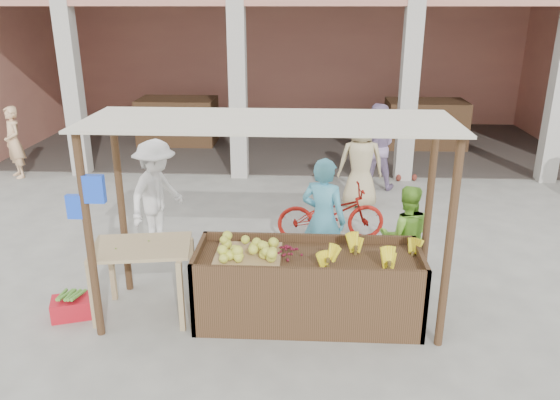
# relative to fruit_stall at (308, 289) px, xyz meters

# --- Properties ---
(ground) EXTENTS (60.00, 60.00, 0.00)m
(ground) POSITION_rel_fruit_stall_xyz_m (-0.50, 0.00, -0.40)
(ground) COLOR slate
(ground) RESTS_ON ground
(market_building) EXTENTS (14.40, 6.40, 4.20)m
(market_building) POSITION_rel_fruit_stall_xyz_m (-0.45, 8.93, 2.30)
(market_building) COLOR tan
(market_building) RESTS_ON ground
(fruit_stall) EXTENTS (2.60, 0.95, 0.80)m
(fruit_stall) POSITION_rel_fruit_stall_xyz_m (0.00, 0.00, 0.00)
(fruit_stall) COLOR #4F331F
(fruit_stall) RESTS_ON ground
(stall_awning) EXTENTS (4.09, 1.35, 2.39)m
(stall_awning) POSITION_rel_fruit_stall_xyz_m (-0.51, 0.06, 1.58)
(stall_awning) COLOR #4F331F
(stall_awning) RESTS_ON ground
(banana_heap) EXTENTS (1.14, 0.62, 0.21)m
(banana_heap) POSITION_rel_fruit_stall_xyz_m (0.68, -0.05, 0.50)
(banana_heap) COLOR yellow
(banana_heap) RESTS_ON fruit_stall
(melon_tray) EXTENTS (0.75, 0.65, 0.20)m
(melon_tray) POSITION_rel_fruit_stall_xyz_m (-0.69, -0.04, 0.49)
(melon_tray) COLOR #A28053
(melon_tray) RESTS_ON fruit_stall
(berry_heap) EXTENTS (0.42, 0.35, 0.14)m
(berry_heap) POSITION_rel_fruit_stall_xyz_m (-0.25, 0.04, 0.47)
(berry_heap) COLOR maroon
(berry_heap) RESTS_ON fruit_stall
(side_table) EXTENTS (1.22, 0.91, 0.91)m
(side_table) POSITION_rel_fruit_stall_xyz_m (-1.94, -0.00, 0.36)
(side_table) COLOR tan
(side_table) RESTS_ON ground
(papaya_pile) EXTENTS (0.74, 0.42, 0.21)m
(papaya_pile) POSITION_rel_fruit_stall_xyz_m (-1.94, -0.00, 0.61)
(papaya_pile) COLOR #4D822A
(papaya_pile) RESTS_ON side_table
(red_crate) EXTENTS (0.54, 0.46, 0.24)m
(red_crate) POSITION_rel_fruit_stall_xyz_m (-2.83, -0.10, -0.28)
(red_crate) COLOR red
(red_crate) RESTS_ON ground
(plantain_bundle) EXTENTS (0.34, 0.24, 0.07)m
(plantain_bundle) POSITION_rel_fruit_stall_xyz_m (-2.83, -0.10, -0.13)
(plantain_bundle) COLOR #569436
(plantain_bundle) RESTS_ON red_crate
(produce_sacks) EXTENTS (0.76, 0.72, 0.58)m
(produce_sacks) POSITION_rel_fruit_stall_xyz_m (2.07, 5.56, -0.11)
(produce_sacks) COLOR maroon
(produce_sacks) RESTS_ON ground
(vendor_blue) EXTENTS (0.83, 0.73, 1.82)m
(vendor_blue) POSITION_rel_fruit_stall_xyz_m (0.19, 1.04, 0.51)
(vendor_blue) COLOR #4EAAC7
(vendor_blue) RESTS_ON ground
(vendor_green) EXTENTS (0.71, 0.42, 1.46)m
(vendor_green) POSITION_rel_fruit_stall_xyz_m (1.26, 0.92, 0.33)
(vendor_green) COLOR #76BC33
(vendor_green) RESTS_ON ground
(motorcycle) EXTENTS (0.79, 1.82, 0.92)m
(motorcycle) POSITION_rel_fruit_stall_xyz_m (0.35, 2.35, 0.06)
(motorcycle) COLOR #A2170F
(motorcycle) RESTS_ON ground
(shopper_a) EXTENTS (1.01, 1.31, 1.83)m
(shopper_a) POSITION_rel_fruit_stall_xyz_m (-2.28, 1.92, 0.52)
(shopper_a) COLOR white
(shopper_a) RESTS_ON ground
(shopper_c) EXTENTS (0.92, 0.63, 1.86)m
(shopper_c) POSITION_rel_fruit_stall_xyz_m (0.93, 3.88, 0.53)
(shopper_c) COLOR tan
(shopper_c) RESTS_ON ground
(shopper_e) EXTENTS (0.74, 0.74, 1.60)m
(shopper_e) POSITION_rel_fruit_stall_xyz_m (-6.29, 5.33, 0.40)
(shopper_e) COLOR #EDB782
(shopper_e) RESTS_ON ground
(shopper_f) EXTENTS (0.97, 0.62, 1.88)m
(shopper_f) POSITION_rel_fruit_stall_xyz_m (1.32, 5.01, 0.54)
(shopper_f) COLOR #947CA5
(shopper_f) RESTS_ON ground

